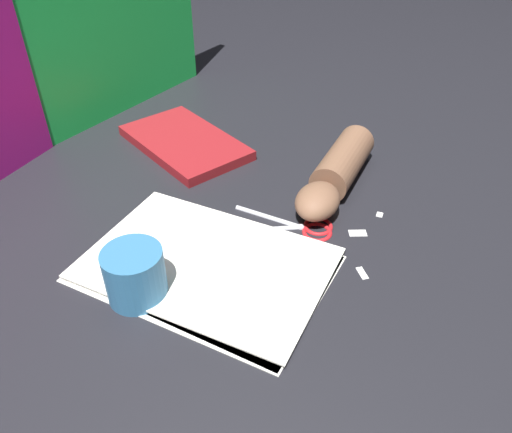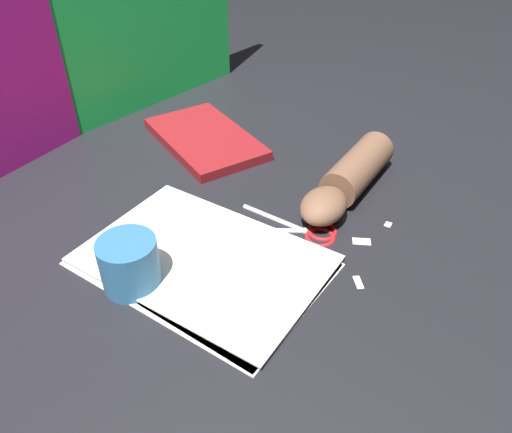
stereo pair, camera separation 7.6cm
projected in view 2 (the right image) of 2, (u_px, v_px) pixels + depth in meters
ground_plane at (244, 227)px, 0.83m from camera, size 6.00×6.00×0.00m
paper_stack at (202, 260)px, 0.76m from camera, size 0.26×0.37×0.01m
book_closed at (205, 139)px, 1.06m from camera, size 0.26×0.32×0.02m
scissors at (303, 229)px, 0.82m from camera, size 0.12×0.18×0.01m
hand_forearm at (348, 179)px, 0.89m from camera, size 0.28×0.08×0.07m
paper_scrap_near at (362, 241)px, 0.80m from camera, size 0.03×0.03×0.00m
paper_scrap_mid at (358, 282)px, 0.73m from camera, size 0.03×0.03×0.00m
paper_scrap_far at (388, 224)px, 0.84m from camera, size 0.02×0.01×0.00m
mug at (130, 264)px, 0.70m from camera, size 0.08×0.08×0.08m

